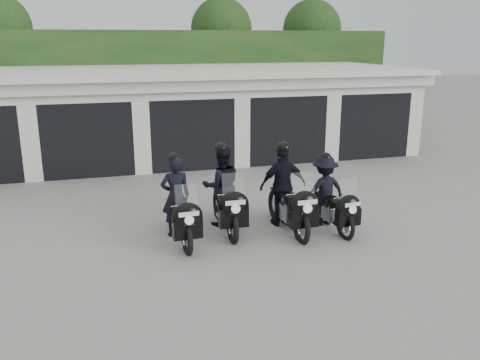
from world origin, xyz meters
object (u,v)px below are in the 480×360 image
object	(u,v)px
police_bike_c	(286,192)
police_bike_d	(328,195)
police_bike_b	(224,192)
police_bike_a	(179,206)

from	to	relation	value
police_bike_c	police_bike_d	distance (m)	0.92
police_bike_b	police_bike_d	xyz separation A→B (m)	(2.18, -0.54, -0.09)
police_bike_c	police_bike_a	bearing A→B (deg)	-179.27
police_bike_c	police_bike_b	bearing A→B (deg)	162.54
police_bike_b	police_bike_d	distance (m)	2.25
police_bike_a	police_bike_b	size ratio (longest dim) A/B	0.96
police_bike_b	police_bike_c	world-z (taller)	police_bike_c
police_bike_a	police_bike_d	size ratio (longest dim) A/B	1.09
police_bike_c	police_bike_d	size ratio (longest dim) A/B	1.15
police_bike_d	police_bike_a	bearing A→B (deg)	173.41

